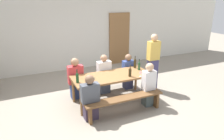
{
  "coord_description": "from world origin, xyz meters",
  "views": [
    {
      "loc": [
        -2.12,
        -4.68,
        2.72
      ],
      "look_at": [
        0.0,
        0.0,
        0.9
      ],
      "focal_mm": 33.48,
      "sensor_mm": 36.0,
      "label": 1
    }
  ],
  "objects_px": {
    "bench_far": "(102,80)",
    "seated_guest_far_2": "(128,72)",
    "wine_glass_2": "(140,72)",
    "standing_host": "(153,63)",
    "wooden_door": "(119,39)",
    "wine_bottle_2": "(135,63)",
    "seated_guest_far_1": "(104,75)",
    "wine_bottle_4": "(77,78)",
    "bench_near": "(125,101)",
    "wine_bottle_1": "(130,72)",
    "seated_guest_near_0": "(90,99)",
    "seated_guest_near_1": "(149,85)",
    "tasting_table": "(112,78)",
    "seated_guest_far_0": "(76,79)",
    "wine_glass_0": "(94,78)",
    "wine_bottle_0": "(139,66)",
    "wine_glass_1": "(88,77)",
    "wine_bottle_3": "(148,70)"
  },
  "relations": [
    {
      "from": "bench_far",
      "to": "wine_glass_1",
      "type": "bearing_deg",
      "value": -128.93
    },
    {
      "from": "seated_guest_near_0",
      "to": "wine_bottle_3",
      "type": "bearing_deg",
      "value": -80.47
    },
    {
      "from": "wine_bottle_2",
      "to": "wine_glass_1",
      "type": "distance_m",
      "value": 1.61
    },
    {
      "from": "seated_guest_far_1",
      "to": "seated_guest_far_2",
      "type": "height_order",
      "value": "seated_guest_far_1"
    },
    {
      "from": "wine_glass_1",
      "to": "seated_guest_near_0",
      "type": "height_order",
      "value": "seated_guest_near_0"
    },
    {
      "from": "tasting_table",
      "to": "wine_bottle_3",
      "type": "relative_size",
      "value": 6.48
    },
    {
      "from": "wine_bottle_0",
      "to": "seated_guest_near_1",
      "type": "relative_size",
      "value": 0.27
    },
    {
      "from": "bench_far",
      "to": "seated_guest_far_2",
      "type": "relative_size",
      "value": 1.83
    },
    {
      "from": "bench_near",
      "to": "tasting_table",
      "type": "bearing_deg",
      "value": 90.0
    },
    {
      "from": "wine_glass_0",
      "to": "wine_glass_2",
      "type": "xyz_separation_m",
      "value": [
        1.22,
        -0.13,
        0.01
      ]
    },
    {
      "from": "wine_bottle_3",
      "to": "wine_glass_1",
      "type": "distance_m",
      "value": 1.64
    },
    {
      "from": "bench_far",
      "to": "wine_bottle_4",
      "type": "relative_size",
      "value": 5.91
    },
    {
      "from": "standing_host",
      "to": "seated_guest_near_1",
      "type": "bearing_deg",
      "value": 50.36
    },
    {
      "from": "wine_bottle_4",
      "to": "wine_glass_2",
      "type": "relative_size",
      "value": 2.03
    },
    {
      "from": "seated_guest_near_0",
      "to": "seated_guest_far_0",
      "type": "distance_m",
      "value": 1.18
    },
    {
      "from": "standing_host",
      "to": "wooden_door",
      "type": "bearing_deg",
      "value": -95.93
    },
    {
      "from": "seated_guest_far_0",
      "to": "wine_glass_0",
      "type": "bearing_deg",
      "value": 16.55
    },
    {
      "from": "wine_bottle_2",
      "to": "seated_guest_far_2",
      "type": "bearing_deg",
      "value": 100.32
    },
    {
      "from": "wine_glass_1",
      "to": "standing_host",
      "type": "relative_size",
      "value": 0.09
    },
    {
      "from": "wine_glass_2",
      "to": "standing_host",
      "type": "xyz_separation_m",
      "value": [
        0.77,
        0.56,
        -0.03
      ]
    },
    {
      "from": "bench_far",
      "to": "seated_guest_near_0",
      "type": "bearing_deg",
      "value": -121.39
    },
    {
      "from": "tasting_table",
      "to": "wine_bottle_0",
      "type": "distance_m",
      "value": 0.9
    },
    {
      "from": "wine_bottle_3",
      "to": "seated_guest_near_0",
      "type": "xyz_separation_m",
      "value": [
        -1.74,
        -0.29,
        -0.35
      ]
    },
    {
      "from": "wine_bottle_0",
      "to": "wine_glass_2",
      "type": "bearing_deg",
      "value": -117.26
    },
    {
      "from": "wine_bottle_4",
      "to": "seated_guest_far_2",
      "type": "xyz_separation_m",
      "value": [
        1.76,
        0.69,
        -0.35
      ]
    },
    {
      "from": "wine_bottle_1",
      "to": "wine_glass_2",
      "type": "height_order",
      "value": "wine_bottle_1"
    },
    {
      "from": "seated_guest_far_1",
      "to": "seated_guest_far_2",
      "type": "bearing_deg",
      "value": 90.0
    },
    {
      "from": "tasting_table",
      "to": "standing_host",
      "type": "bearing_deg",
      "value": 7.58
    },
    {
      "from": "bench_near",
      "to": "seated_guest_near_1",
      "type": "relative_size",
      "value": 1.71
    },
    {
      "from": "wine_glass_1",
      "to": "seated_guest_near_0",
      "type": "xyz_separation_m",
      "value": [
        -0.11,
        -0.46,
        -0.34
      ]
    },
    {
      "from": "wine_bottle_4",
      "to": "seated_guest_far_0",
      "type": "bearing_deg",
      "value": 79.43
    },
    {
      "from": "bench_far",
      "to": "seated_guest_near_0",
      "type": "distance_m",
      "value": 1.57
    },
    {
      "from": "seated_guest_near_0",
      "to": "wine_bottle_1",
      "type": "bearing_deg",
      "value": -74.59
    },
    {
      "from": "wine_bottle_2",
      "to": "seated_guest_near_0",
      "type": "distance_m",
      "value": 1.92
    },
    {
      "from": "wine_glass_0",
      "to": "wine_bottle_1",
      "type": "bearing_deg",
      "value": -0.68
    },
    {
      "from": "bench_near",
      "to": "seated_guest_near_0",
      "type": "xyz_separation_m",
      "value": [
        -0.81,
        0.15,
        0.16
      ]
    },
    {
      "from": "bench_near",
      "to": "seated_guest_far_2",
      "type": "bearing_deg",
      "value": 58.87
    },
    {
      "from": "wine_glass_0",
      "to": "seated_guest_near_1",
      "type": "height_order",
      "value": "seated_guest_near_1"
    },
    {
      "from": "wine_bottle_2",
      "to": "wine_glass_0",
      "type": "distance_m",
      "value": 1.54
    },
    {
      "from": "wine_bottle_1",
      "to": "wine_glass_0",
      "type": "relative_size",
      "value": 1.96
    },
    {
      "from": "tasting_table",
      "to": "bench_far",
      "type": "xyz_separation_m",
      "value": [
        0.0,
        0.74,
        -0.32
      ]
    },
    {
      "from": "wine_bottle_4",
      "to": "seated_guest_near_1",
      "type": "xyz_separation_m",
      "value": [
        1.72,
        -0.49,
        -0.31
      ]
    },
    {
      "from": "seated_guest_far_0",
      "to": "wine_bottle_0",
      "type": "bearing_deg",
      "value": 73.39
    },
    {
      "from": "seated_guest_near_0",
      "to": "wine_bottle_4",
      "type": "bearing_deg",
      "value": 16.69
    },
    {
      "from": "tasting_table",
      "to": "seated_guest_far_0",
      "type": "xyz_separation_m",
      "value": [
        -0.83,
        0.59,
        -0.12
      ]
    },
    {
      "from": "wine_bottle_1",
      "to": "wooden_door",
      "type": "bearing_deg",
      "value": 68.27
    },
    {
      "from": "wine_bottle_2",
      "to": "seated_guest_far_1",
      "type": "xyz_separation_m",
      "value": [
        -0.84,
        0.3,
        -0.33
      ]
    },
    {
      "from": "wine_glass_0",
      "to": "seated_guest_far_0",
      "type": "height_order",
      "value": "seated_guest_far_0"
    },
    {
      "from": "bench_near",
      "to": "seated_guest_far_2",
      "type": "xyz_separation_m",
      "value": [
        0.8,
        1.33,
        0.17
      ]
    },
    {
      "from": "tasting_table",
      "to": "wine_bottle_1",
      "type": "bearing_deg",
      "value": -33.11
    }
  ]
}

